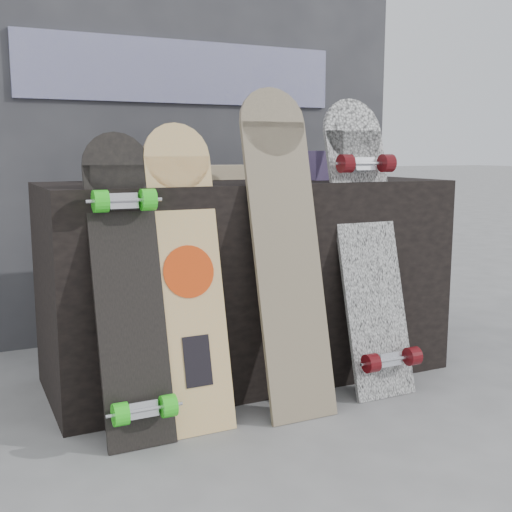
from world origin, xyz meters
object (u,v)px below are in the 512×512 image
vendor_table (248,280)px  longboard_geisha (188,267)px  longboard_celtic (285,240)px  longboard_cascadia (368,240)px  skateboard_dark (129,283)px

vendor_table → longboard_geisha: bearing=-138.1°
longboard_celtic → longboard_cascadia: 0.38m
longboard_celtic → longboard_cascadia: size_ratio=1.02×
longboard_cascadia → longboard_celtic: bearing=-174.0°
longboard_cascadia → skateboard_dark: 0.95m
longboard_geisha → skateboard_dark: (-0.21, -0.02, -0.03)m
longboard_cascadia → skateboard_dark: longboard_cascadia is taller
longboard_geisha → longboard_cascadia: bearing=1.5°
longboard_geisha → longboard_cascadia: (0.74, 0.02, 0.05)m
vendor_table → longboard_celtic: bearing=-93.2°
longboard_celtic → longboard_geisha: bearing=176.8°
vendor_table → longboard_cascadia: longboard_cascadia is taller
vendor_table → longboard_geisha: size_ratio=1.58×
skateboard_dark → longboard_geisha: bearing=6.6°
vendor_table → longboard_cascadia: bearing=-41.6°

